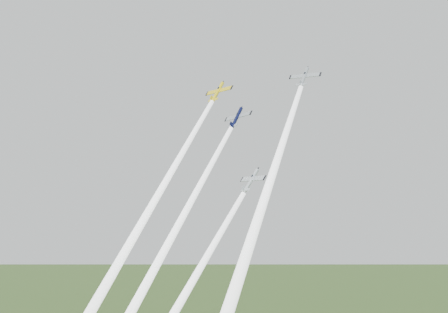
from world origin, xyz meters
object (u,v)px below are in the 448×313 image
plane_yellow (218,92)px  plane_navy (237,117)px  plane_silver_right (304,77)px  plane_silver_low (251,180)px

plane_yellow → plane_navy: size_ratio=1.05×
plane_navy → plane_silver_right: 16.72m
plane_silver_right → plane_yellow: bearing=174.7°
plane_yellow → plane_navy: bearing=-11.7°
plane_navy → plane_silver_right: bearing=13.1°
plane_silver_right → plane_silver_low: size_ratio=1.01×
plane_yellow → plane_silver_low: (14.34, -11.26, -20.95)m
plane_navy → plane_yellow: bearing=169.5°
plane_yellow → plane_silver_low: size_ratio=1.13×
plane_yellow → plane_silver_low: bearing=-29.2°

